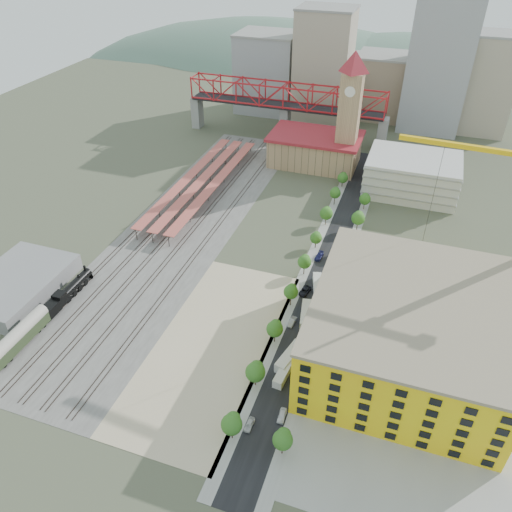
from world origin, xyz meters
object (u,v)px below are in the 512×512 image
(site_trailer_a, at_px, (284,373))
(site_trailer_d, at_px, (317,285))
(coach, at_px, (20,336))
(site_trailer_c, at_px, (306,315))
(car_0, at_px, (249,425))
(clock_tower, at_px, (350,102))
(construction_building, at_px, (408,330))
(locomotive, at_px, (68,292))
(site_trailer_b, at_px, (289,357))

(site_trailer_a, height_order, site_trailer_d, site_trailer_d)
(coach, relative_size, site_trailer_c, 1.87)
(coach, distance_m, car_0, 63.17)
(clock_tower, relative_size, site_trailer_d, 5.60)
(clock_tower, xyz_separation_m, coach, (-58.00, -127.29, -25.52))
(construction_building, height_order, locomotive, construction_building)
(site_trailer_a, distance_m, site_trailer_d, 34.92)
(coach, bearing_deg, site_trailer_b, 14.48)
(site_trailer_d, bearing_deg, coach, -159.96)
(site_trailer_d, distance_m, car_0, 50.88)
(construction_building, distance_m, site_trailer_b, 29.07)
(coach, height_order, site_trailer_d, coach)
(site_trailer_b, xyz_separation_m, car_0, (-3.00, -20.94, -0.74))
(coach, distance_m, site_trailer_b, 68.19)
(site_trailer_a, height_order, car_0, site_trailer_a)
(locomotive, distance_m, site_trailer_b, 66.05)
(construction_building, distance_m, site_trailer_d, 33.56)
(locomotive, xyz_separation_m, coach, (0.00, -19.56, 1.05))
(site_trailer_c, height_order, car_0, site_trailer_c)
(site_trailer_b, bearing_deg, clock_tower, 108.16)
(site_trailer_c, distance_m, site_trailer_d, 13.64)
(site_trailer_a, xyz_separation_m, site_trailer_b, (0.00, 5.08, 0.22))
(construction_building, xyz_separation_m, site_trailer_c, (-26.00, 5.96, -8.02))
(locomotive, relative_size, site_trailer_d, 2.46)
(construction_building, xyz_separation_m, site_trailer_a, (-26.00, -15.32, -8.22))
(coach, relative_size, site_trailer_d, 2.05)
(clock_tower, height_order, coach, clock_tower)
(coach, relative_size, site_trailer_b, 1.86)
(construction_building, bearing_deg, coach, -163.48)
(site_trailer_c, bearing_deg, site_trailer_a, -100.31)
(locomotive, bearing_deg, car_0, -20.42)
(site_trailer_b, height_order, site_trailer_c, site_trailer_b)
(clock_tower, bearing_deg, construction_building, -71.22)
(site_trailer_b, bearing_deg, site_trailer_c, 104.01)
(construction_building, distance_m, car_0, 43.48)
(site_trailer_a, bearing_deg, clock_tower, 99.63)
(construction_building, height_order, car_0, construction_building)
(site_trailer_a, relative_size, site_trailer_b, 0.85)
(clock_tower, bearing_deg, site_trailer_d, -84.32)
(car_0, bearing_deg, clock_tower, 92.86)
(clock_tower, bearing_deg, car_0, -87.82)
(site_trailer_a, bearing_deg, car_0, -95.04)
(clock_tower, relative_size, coach, 2.73)
(coach, xyz_separation_m, site_trailer_c, (66.00, 33.25, -1.79))
(construction_building, xyz_separation_m, locomotive, (-92.00, -7.73, -7.28))
(site_trailer_a, bearing_deg, site_trailer_c, 95.66)
(coach, relative_size, site_trailer_a, 2.20)
(construction_building, bearing_deg, clock_tower, 108.78)
(clock_tower, relative_size, locomotive, 2.28)
(locomotive, xyz_separation_m, site_trailer_a, (66.00, -7.59, -0.94))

